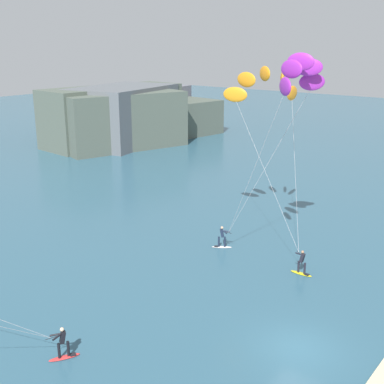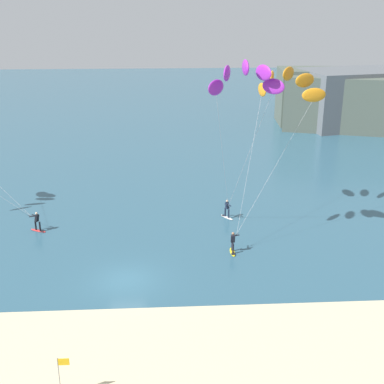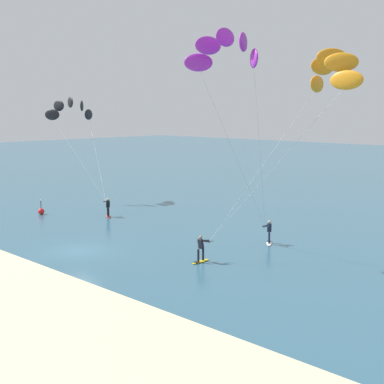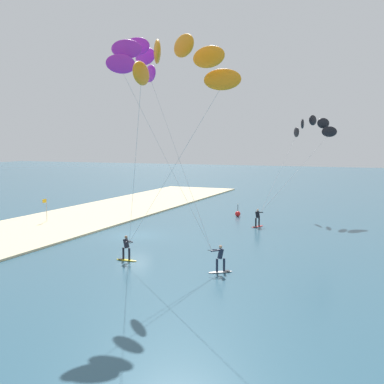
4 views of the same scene
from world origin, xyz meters
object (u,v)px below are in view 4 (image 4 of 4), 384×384
object	(u,v)px
kitesurfer_far_out	(140,66)
marker_buoy	(238,214)
beach_flag	(45,205)
kitesurfer_mid_water	(181,71)
kitesurfer_nearshore	(311,130)

from	to	relation	value
kitesurfer_far_out	marker_buoy	world-z (taller)	kitesurfer_far_out
marker_buoy	beach_flag	world-z (taller)	beach_flag
kitesurfer_far_out	marker_buoy	bearing A→B (deg)	-179.42
marker_buoy	beach_flag	distance (m)	19.44
beach_flag	marker_buoy	bearing A→B (deg)	123.83
beach_flag	kitesurfer_mid_water	bearing A→B (deg)	54.63
marker_buoy	beach_flag	xyz separation A→B (m)	(10.79, -16.10, 1.41)
kitesurfer_nearshore	marker_buoy	world-z (taller)	kitesurfer_nearshore
kitesurfer_nearshore	kitesurfer_mid_water	distance (m)	30.22
kitesurfer_mid_water	beach_flag	bearing A→B (deg)	-125.37
kitesurfer_far_out	beach_flag	bearing A→B (deg)	-123.30
kitesurfer_mid_water	marker_buoy	xyz separation A→B (m)	(-25.59, -4.74, -11.01)
kitesurfer_nearshore	beach_flag	xyz separation A→B (m)	(15.28, -22.72, -7.39)
kitesurfer_mid_water	marker_buoy	bearing A→B (deg)	-169.51
marker_buoy	kitesurfer_nearshore	bearing A→B (deg)	124.17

